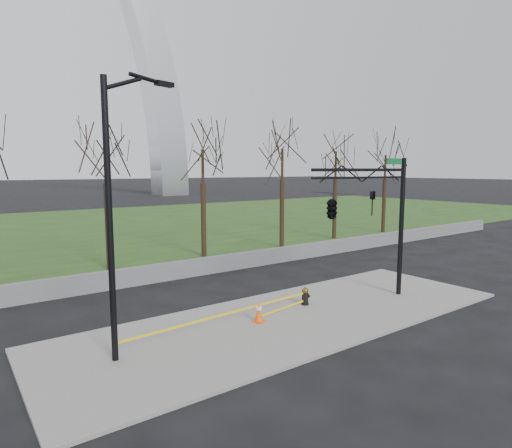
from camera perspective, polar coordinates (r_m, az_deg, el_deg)
ground at (r=16.46m, az=4.96°, el=-12.40°), size 500.00×500.00×0.00m
sidewalk at (r=16.45m, az=4.96°, el=-12.23°), size 18.00×6.00×0.10m
grass_strip at (r=43.24m, az=-22.16°, el=-0.62°), size 120.00×40.00×0.06m
guardrail at (r=22.73m, az=-8.47°, el=-5.75°), size 60.00×0.30×0.90m
tree_row at (r=25.81m, az=-12.81°, el=3.49°), size 45.94×4.00×7.85m
fire_hydrant at (r=17.75m, az=6.52°, el=-9.45°), size 0.47×0.30×0.74m
traffic_cone at (r=15.74m, az=0.36°, el=-11.54°), size 0.47×0.47×0.72m
street_light at (r=12.60m, az=-17.98°, el=3.12°), size 2.35×0.75×8.21m
traffic_signal_mast at (r=17.10m, az=11.88°, el=2.46°), size 5.09×2.51×6.00m
caution_tape at (r=15.57m, az=-1.85°, el=-11.56°), size 7.86×0.57×0.39m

